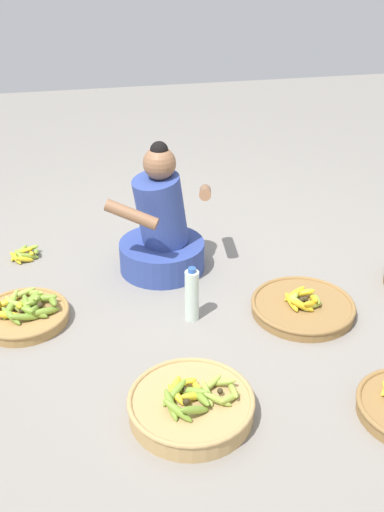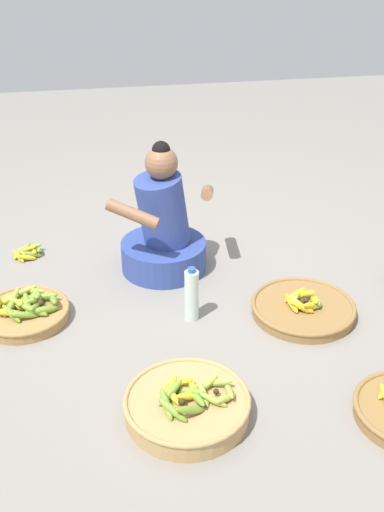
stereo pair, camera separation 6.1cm
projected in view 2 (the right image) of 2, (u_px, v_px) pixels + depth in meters
ground_plane at (185, 292)px, 3.48m from camera, size 10.00×10.00×0.00m
vendor_woman_front at (163, 230)px, 3.59m from camera, size 0.69×0.55×0.82m
banana_basket_mid_right at (187, 405)px, 2.59m from camera, size 0.55×0.55×0.18m
banana_basket_front_center at (25, 311)px, 3.22m from camera, size 0.48×0.48×0.15m
banana_basket_front_right at (303, 308)px, 3.27m from camera, size 0.57×0.57×0.13m
loose_bananas_back_center at (28, 252)px, 3.84m from camera, size 0.20×0.21×0.08m
water_bottle at (192, 295)px, 3.18m from camera, size 0.08×0.08×0.32m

